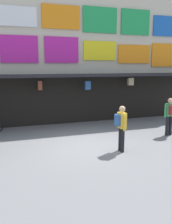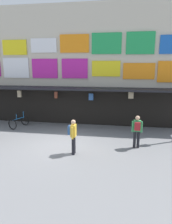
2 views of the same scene
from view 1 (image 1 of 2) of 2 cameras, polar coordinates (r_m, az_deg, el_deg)
The scene contains 4 objects.
ground_plane at distance 9.71m, azimuth 0.08°, elevation -7.77°, with size 80.00×80.00×0.00m, color slate.
shopfront at distance 13.65m, azimuth -6.28°, elevation 14.35°, with size 18.00×2.60×8.00m.
pedestrian_in_green at distance 11.47m, azimuth 18.88°, elevation -0.40°, with size 0.53×0.35×1.68m.
pedestrian_in_black at distance 8.88m, azimuth 8.17°, elevation -3.04°, with size 0.36×0.53×1.68m.
Camera 1 is at (-2.96, -8.72, 3.06)m, focal length 39.39 mm.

